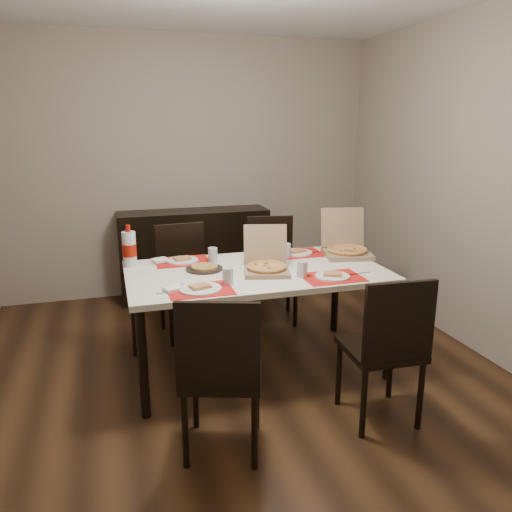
{
  "coord_description": "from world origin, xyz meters",
  "views": [
    {
      "loc": [
        -0.81,
        -3.15,
        1.76
      ],
      "look_at": [
        0.16,
        0.09,
        0.85
      ],
      "focal_mm": 35.0,
      "sensor_mm": 36.0,
      "label": 1
    }
  ],
  "objects_px": {
    "chair_near_left": "(221,370)",
    "chair_far_right": "(271,264)",
    "pizza_box_center": "(266,265)",
    "dining_table": "(256,279)",
    "chair_far_left": "(184,275)",
    "chair_near_right": "(387,345)",
    "soda_bottle": "(129,249)",
    "dip_bowl": "(270,261)",
    "sideboard": "(195,254)"
  },
  "relations": [
    {
      "from": "chair_near_left",
      "to": "chair_far_right",
      "type": "distance_m",
      "value": 2.04
    },
    {
      "from": "pizza_box_center",
      "to": "chair_far_right",
      "type": "bearing_deg",
      "value": 69.64
    },
    {
      "from": "dining_table",
      "to": "chair_far_left",
      "type": "height_order",
      "value": "chair_far_left"
    },
    {
      "from": "pizza_box_center",
      "to": "chair_near_right",
      "type": "bearing_deg",
      "value": -60.84
    },
    {
      "from": "soda_bottle",
      "to": "chair_far_right",
      "type": "bearing_deg",
      "value": 24.26
    },
    {
      "from": "chair_far_right",
      "to": "chair_far_left",
      "type": "bearing_deg",
      "value": -171.93
    },
    {
      "from": "dip_bowl",
      "to": "pizza_box_center",
      "type": "bearing_deg",
      "value": -114.27
    },
    {
      "from": "chair_near_left",
      "to": "soda_bottle",
      "type": "bearing_deg",
      "value": 106.62
    },
    {
      "from": "chair_near_right",
      "to": "dip_bowl",
      "type": "relative_size",
      "value": 9.04
    },
    {
      "from": "chair_near_right",
      "to": "soda_bottle",
      "type": "height_order",
      "value": "soda_bottle"
    },
    {
      "from": "dining_table",
      "to": "chair_far_left",
      "type": "relative_size",
      "value": 1.94
    },
    {
      "from": "sideboard",
      "to": "soda_bottle",
      "type": "bearing_deg",
      "value": -117.13
    },
    {
      "from": "dining_table",
      "to": "pizza_box_center",
      "type": "xyz_separation_m",
      "value": [
        0.05,
        -0.07,
        0.12
      ]
    },
    {
      "from": "pizza_box_center",
      "to": "dining_table",
      "type": "bearing_deg",
      "value": 127.62
    },
    {
      "from": "sideboard",
      "to": "chair_far_left",
      "type": "height_order",
      "value": "chair_far_left"
    },
    {
      "from": "chair_near_right",
      "to": "soda_bottle",
      "type": "xyz_separation_m",
      "value": [
        -1.37,
        1.25,
        0.37
      ]
    },
    {
      "from": "pizza_box_center",
      "to": "chair_near_left",
      "type": "bearing_deg",
      "value": -121.27
    },
    {
      "from": "chair_near_left",
      "to": "dip_bowl",
      "type": "height_order",
      "value": "chair_near_left"
    },
    {
      "from": "chair_near_left",
      "to": "chair_far_right",
      "type": "height_order",
      "value": "same"
    },
    {
      "from": "chair_near_left",
      "to": "pizza_box_center",
      "type": "bearing_deg",
      "value": 58.73
    },
    {
      "from": "sideboard",
      "to": "dip_bowl",
      "type": "height_order",
      "value": "sideboard"
    },
    {
      "from": "sideboard",
      "to": "chair_near_left",
      "type": "xyz_separation_m",
      "value": [
        -0.31,
        -2.62,
        0.06
      ]
    },
    {
      "from": "chair_far_right",
      "to": "sideboard",
      "type": "bearing_deg",
      "value": 126.49
    },
    {
      "from": "chair_far_left",
      "to": "dining_table",
      "type": "bearing_deg",
      "value": -63.35
    },
    {
      "from": "sideboard",
      "to": "soda_bottle",
      "type": "xyz_separation_m",
      "value": [
        -0.69,
        -1.35,
        0.43
      ]
    },
    {
      "from": "chair_near_right",
      "to": "pizza_box_center",
      "type": "xyz_separation_m",
      "value": [
        -0.47,
        0.84,
        0.29
      ]
    },
    {
      "from": "chair_far_right",
      "to": "pizza_box_center",
      "type": "distance_m",
      "value": 1.08
    },
    {
      "from": "chair_near_left",
      "to": "chair_far_left",
      "type": "relative_size",
      "value": 1.0
    },
    {
      "from": "soda_bottle",
      "to": "chair_far_left",
      "type": "bearing_deg",
      "value": 45.29
    },
    {
      "from": "chair_near_left",
      "to": "chair_far_left",
      "type": "distance_m",
      "value": 1.73
    },
    {
      "from": "dining_table",
      "to": "chair_far_left",
      "type": "xyz_separation_m",
      "value": [
        -0.4,
        0.79,
        -0.17
      ]
    },
    {
      "from": "chair_far_left",
      "to": "pizza_box_center",
      "type": "height_order",
      "value": "pizza_box_center"
    },
    {
      "from": "chair_far_left",
      "to": "dip_bowl",
      "type": "relative_size",
      "value": 9.04
    },
    {
      "from": "pizza_box_center",
      "to": "chair_far_left",
      "type": "bearing_deg",
      "value": 117.65
    },
    {
      "from": "dining_table",
      "to": "chair_far_left",
      "type": "distance_m",
      "value": 0.9
    },
    {
      "from": "chair_far_right",
      "to": "dip_bowl",
      "type": "height_order",
      "value": "chair_far_right"
    },
    {
      "from": "dining_table",
      "to": "soda_bottle",
      "type": "bearing_deg",
      "value": 158.27
    },
    {
      "from": "chair_far_right",
      "to": "soda_bottle",
      "type": "distance_m",
      "value": 1.44
    },
    {
      "from": "dining_table",
      "to": "chair_near_left",
      "type": "bearing_deg",
      "value": -116.72
    },
    {
      "from": "sideboard",
      "to": "chair_far_right",
      "type": "height_order",
      "value": "chair_far_right"
    },
    {
      "from": "chair_near_right",
      "to": "chair_far_left",
      "type": "distance_m",
      "value": 1.94
    },
    {
      "from": "dip_bowl",
      "to": "chair_far_left",
      "type": "bearing_deg",
      "value": 129.5
    },
    {
      "from": "chair_far_right",
      "to": "pizza_box_center",
      "type": "xyz_separation_m",
      "value": [
        -0.36,
        -0.98,
        0.29
      ]
    },
    {
      "from": "dip_bowl",
      "to": "soda_bottle",
      "type": "height_order",
      "value": "soda_bottle"
    },
    {
      "from": "chair_far_right",
      "to": "dip_bowl",
      "type": "distance_m",
      "value": 0.86
    },
    {
      "from": "dining_table",
      "to": "dip_bowl",
      "type": "xyz_separation_m",
      "value": [
        0.15,
        0.13,
        0.08
      ]
    },
    {
      "from": "dining_table",
      "to": "dip_bowl",
      "type": "relative_size",
      "value": 17.5
    },
    {
      "from": "chair_near_left",
      "to": "chair_far_left",
      "type": "bearing_deg",
      "value": 87.64
    },
    {
      "from": "dining_table",
      "to": "pizza_box_center",
      "type": "distance_m",
      "value": 0.15
    },
    {
      "from": "chair_far_right",
      "to": "dining_table",
      "type": "bearing_deg",
      "value": -114.67
    }
  ]
}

